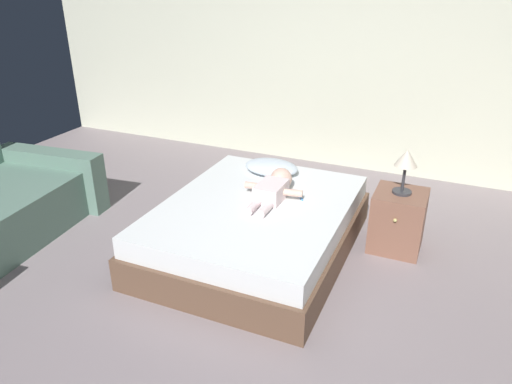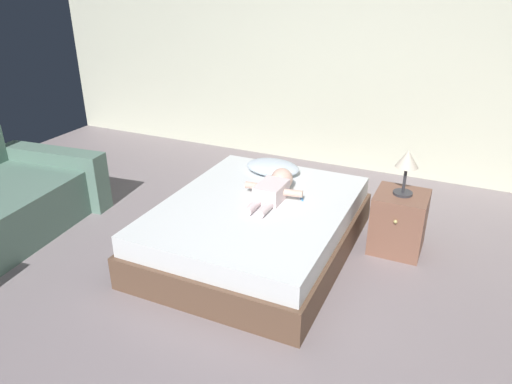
{
  "view_description": "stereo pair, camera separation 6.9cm",
  "coord_description": "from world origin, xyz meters",
  "px_view_note": "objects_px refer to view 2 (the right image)",
  "views": [
    {
      "loc": [
        1.08,
        -2.26,
        2.09
      ],
      "look_at": [
        -0.28,
        0.83,
        0.52
      ],
      "focal_mm": 33.65,
      "sensor_mm": 36.0,
      "label": 1
    },
    {
      "loc": [
        1.14,
        -2.23,
        2.09
      ],
      "look_at": [
        -0.28,
        0.83,
        0.52
      ],
      "focal_mm": 33.65,
      "sensor_mm": 36.0,
      "label": 2
    }
  ],
  "objects_px": {
    "nightstand": "(399,222)",
    "bed": "(256,228)",
    "pillow": "(273,167)",
    "toothbrush": "(301,196)",
    "baby": "(274,188)",
    "lamp": "(407,163)"
  },
  "relations": [
    {
      "from": "pillow",
      "to": "toothbrush",
      "type": "bearing_deg",
      "value": -41.36
    },
    {
      "from": "nightstand",
      "to": "bed",
      "type": "bearing_deg",
      "value": -153.98
    },
    {
      "from": "nightstand",
      "to": "lamp",
      "type": "height_order",
      "value": "lamp"
    },
    {
      "from": "pillow",
      "to": "nightstand",
      "type": "relative_size",
      "value": 0.99
    },
    {
      "from": "nightstand",
      "to": "lamp",
      "type": "bearing_deg",
      "value": 90.0
    },
    {
      "from": "pillow",
      "to": "toothbrush",
      "type": "relative_size",
      "value": 3.18
    },
    {
      "from": "bed",
      "to": "lamp",
      "type": "distance_m",
      "value": 1.27
    },
    {
      "from": "toothbrush",
      "to": "lamp",
      "type": "relative_size",
      "value": 0.42
    },
    {
      "from": "pillow",
      "to": "baby",
      "type": "distance_m",
      "value": 0.48
    },
    {
      "from": "pillow",
      "to": "bed",
      "type": "bearing_deg",
      "value": -78.99
    },
    {
      "from": "pillow",
      "to": "lamp",
      "type": "distance_m",
      "value": 1.19
    },
    {
      "from": "pillow",
      "to": "nightstand",
      "type": "distance_m",
      "value": 1.18
    },
    {
      "from": "bed",
      "to": "lamp",
      "type": "height_order",
      "value": "lamp"
    },
    {
      "from": "pillow",
      "to": "baby",
      "type": "xyz_separation_m",
      "value": [
        0.2,
        -0.44,
        0.01
      ]
    },
    {
      "from": "bed",
      "to": "pillow",
      "type": "height_order",
      "value": "pillow"
    },
    {
      "from": "bed",
      "to": "toothbrush",
      "type": "height_order",
      "value": "toothbrush"
    },
    {
      "from": "pillow",
      "to": "toothbrush",
      "type": "xyz_separation_m",
      "value": [
        0.39,
        -0.35,
        -0.05
      ]
    },
    {
      "from": "toothbrush",
      "to": "lamp",
      "type": "distance_m",
      "value": 0.86
    },
    {
      "from": "bed",
      "to": "pillow",
      "type": "bearing_deg",
      "value": 101.01
    },
    {
      "from": "pillow",
      "to": "baby",
      "type": "bearing_deg",
      "value": -65.63
    },
    {
      "from": "bed",
      "to": "toothbrush",
      "type": "bearing_deg",
      "value": 44.6
    },
    {
      "from": "baby",
      "to": "lamp",
      "type": "xyz_separation_m",
      "value": [
        0.95,
        0.32,
        0.26
      ]
    }
  ]
}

